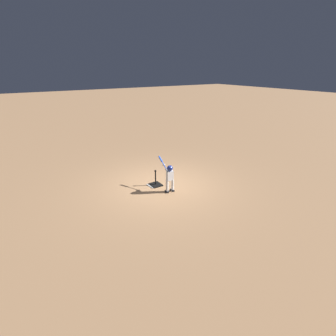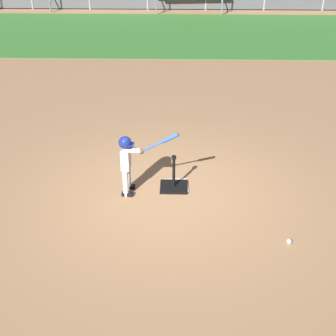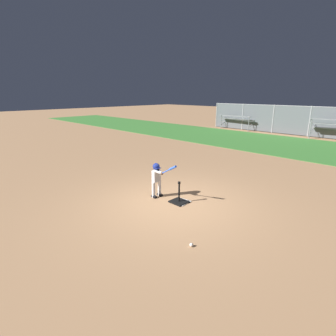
# 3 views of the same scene
# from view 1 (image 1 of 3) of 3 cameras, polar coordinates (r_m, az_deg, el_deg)

# --- Properties ---
(ground_plane) EXTENTS (90.00, 90.00, 0.00)m
(ground_plane) POSITION_cam_1_polar(r_m,az_deg,el_deg) (10.08, -1.58, -3.64)
(ground_plane) COLOR #AD7F56
(home_plate) EXTENTS (0.48, 0.48, 0.02)m
(home_plate) POSITION_cam_1_polar(r_m,az_deg,el_deg) (10.03, -3.00, -3.72)
(home_plate) COLOR white
(home_plate) RESTS_ON ground_plane
(batting_tee) EXTENTS (0.46, 0.41, 0.61)m
(batting_tee) POSITION_cam_1_polar(r_m,az_deg,el_deg) (10.02, -2.72, -3.36)
(batting_tee) COLOR black
(batting_tee) RESTS_ON ground_plane
(batter_child) EXTENTS (0.96, 0.33, 1.13)m
(batter_child) POSITION_cam_1_polar(r_m,az_deg,el_deg) (9.29, 0.29, -1.51)
(batter_child) COLOR silver
(batter_child) RESTS_ON ground_plane
(baseball) EXTENTS (0.07, 0.07, 0.07)m
(baseball) POSITION_cam_1_polar(r_m,az_deg,el_deg) (12.03, -0.81, 0.79)
(baseball) COLOR white
(baseball) RESTS_ON ground_plane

